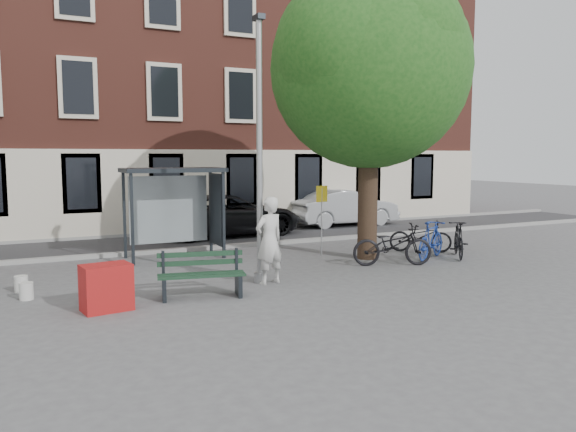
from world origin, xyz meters
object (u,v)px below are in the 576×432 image
at_px(bus_shelter, 186,192).
at_px(painter, 269,240).
at_px(bike_a, 392,245).
at_px(bench, 201,277).
at_px(notice_sign, 322,204).
at_px(red_stand, 106,287).
at_px(lamppost, 260,164).
at_px(car_dark, 229,215).
at_px(bike_c, 420,236).
at_px(bike_b, 431,240).
at_px(car_silver, 345,208).
at_px(bike_d, 459,240).

distance_m(bus_shelter, painter, 4.48).
xyz_separation_m(painter, bike_a, (3.88, 0.53, -0.45)).
distance_m(painter, bench, 1.95).
bearing_deg(notice_sign, red_stand, -154.38).
bearing_deg(painter, lamppost, -71.26).
bearing_deg(car_dark, lamppost, 162.61).
bearing_deg(painter, car_dark, -118.12).
height_order(bench, bike_c, bike_c).
relative_size(bench, red_stand, 2.10).
distance_m(bike_b, notice_sign, 3.31).
bearing_deg(notice_sign, bus_shelter, 153.61).
distance_m(painter, car_dark, 8.21).
relative_size(bench, notice_sign, 0.90).
relative_size(bench, bike_b, 1.03).
xyz_separation_m(lamppost, painter, (0.14, -0.21, -1.77)).
bearing_deg(bike_c, bike_b, -169.24).
distance_m(bus_shelter, notice_sign, 4.00).
height_order(lamppost, bike_a, lamppost).
bearing_deg(car_silver, bus_shelter, 117.16).
xyz_separation_m(bike_d, red_stand, (-10.10, -1.39, -0.08)).
xyz_separation_m(bike_b, notice_sign, (-2.60, 1.79, 1.00)).
height_order(painter, bike_d, painter).
distance_m(bench, car_dark, 9.27).
bearing_deg(bench, bike_c, 29.44).
bearing_deg(bike_a, car_silver, -2.40).
height_order(bike_a, car_silver, car_silver).
distance_m(bike_a, notice_sign, 2.53).
distance_m(bench, notice_sign, 5.72).
height_order(bench, car_silver, car_silver).
xyz_separation_m(bike_a, notice_sign, (-1.02, 2.10, 0.98)).
bearing_deg(bike_b, car_silver, -43.15).
relative_size(bike_a, bike_d, 1.23).
bearing_deg(lamppost, car_dark, 75.31).
bearing_deg(bike_a, painter, 118.47).
xyz_separation_m(bus_shelter, bike_d, (7.11, -3.64, -1.39)).
bearing_deg(car_dark, bus_shelter, 141.47).
distance_m(bike_c, car_silver, 6.83).
bearing_deg(car_dark, bench, 153.86).
height_order(bike_d, car_dark, car_dark).
xyz_separation_m(painter, notice_sign, (2.86, 2.63, 0.53)).
height_order(painter, notice_sign, notice_sign).
bearing_deg(notice_sign, lamppost, -142.45).
bearing_deg(car_silver, painter, 138.77).
bearing_deg(painter, bike_c, -176.90).
relative_size(bike_a, car_silver, 0.46).
bearing_deg(bike_d, bench, 43.72).
height_order(bike_a, bike_d, bike_a).
bearing_deg(bike_b, lamppost, 66.67).
distance_m(bike_b, car_silver, 8.01).
bearing_deg(bike_b, notice_sign, 25.83).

